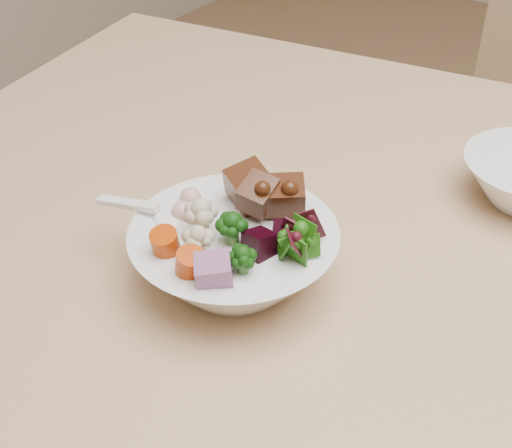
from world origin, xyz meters
name	(u,v)px	position (x,y,z in m)	size (l,w,h in m)	color
food_bowl	(236,252)	(-0.52, -0.20, 0.87)	(0.19, 0.19, 0.10)	white
soup_spoon	(158,216)	(-0.59, -0.22, 0.90)	(0.10, 0.04, 0.02)	white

